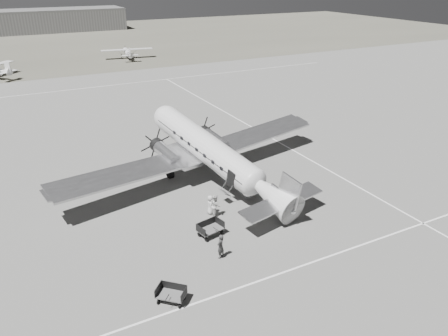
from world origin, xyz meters
The scene contains 13 objects.
ground centered at (0.00, 0.00, 0.00)m, with size 260.00×260.00×0.00m, color slate.
taxi_line_near centered at (0.00, -14.00, 0.01)m, with size 60.00×0.15×0.01m, color white.
taxi_line_right centered at (12.00, 0.00, 0.01)m, with size 0.15×80.00×0.01m, color white.
taxi_line_horizon centered at (0.00, 40.00, 0.01)m, with size 90.00×0.15×0.01m, color white.
grass_infield centered at (0.00, 95.00, 0.00)m, with size 260.00×90.00×0.01m, color #59584B.
hangar_main centered at (5.00, 120.00, 3.30)m, with size 42.00×14.00×6.60m.
dc3_airliner centered at (1.18, -0.49, 2.66)m, with size 27.96×19.40×5.33m, color silver, non-canonical shape.
light_plane_right centered at (11.55, 62.19, 1.14)m, with size 10.95×8.89×2.27m, color silver, non-canonical shape.
baggage_cart_near centered at (-2.83, -8.10, 0.53)m, with size 1.86×1.31×1.05m, color #555555, non-canonical shape.
baggage_cart_far centered at (-7.79, -13.22, 0.48)m, with size 1.70×1.20×0.96m, color #555555, non-canonical shape.
ground_crew centered at (-3.39, -10.76, 0.87)m, with size 0.63×0.41×1.73m, color #313131.
ramp_agent centered at (-1.28, -5.81, 0.90)m, with size 0.87×0.68×1.80m, color silver.
passenger centered at (-1.49, -5.35, 0.78)m, with size 0.77×0.50×1.57m, color beige.
Camera 1 is at (-14.18, -31.96, 17.20)m, focal length 35.00 mm.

